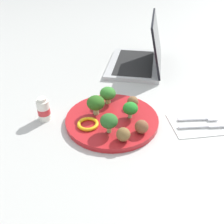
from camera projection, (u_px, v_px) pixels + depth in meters
name	position (u px, v px, depth m)	size (l,w,h in m)	color
ground_plane	(112.00, 122.00, 0.77)	(4.00, 4.00, 0.00)	#B2B2AD
plate	(112.00, 120.00, 0.76)	(0.28, 0.28, 0.02)	red
broccoli_floret_back_left	(130.00, 109.00, 0.74)	(0.05, 0.05, 0.05)	#92C97D
broccoli_floret_center	(109.00, 121.00, 0.68)	(0.05, 0.05, 0.06)	#96CC72
broccoli_floret_front_left	(96.00, 103.00, 0.75)	(0.05, 0.05, 0.06)	#ADCA82
broccoli_floret_near_rim	(108.00, 94.00, 0.81)	(0.05, 0.05, 0.06)	#A9C46D
meatball_front_right	(142.00, 127.00, 0.69)	(0.04, 0.04, 0.04)	brown
meatball_far_rim	(123.00, 134.00, 0.66)	(0.04, 0.04, 0.04)	brown
meatball_mid_right	(133.00, 102.00, 0.80)	(0.04, 0.04, 0.04)	brown
pepper_ring_far_rim	(88.00, 124.00, 0.72)	(0.06, 0.06, 0.01)	yellow
napkin	(199.00, 124.00, 0.76)	(0.17, 0.12, 0.01)	white
fork	(200.00, 119.00, 0.77)	(0.12, 0.02, 0.01)	silver
knife	(205.00, 126.00, 0.74)	(0.15, 0.02, 0.01)	silver
yogurt_bottle	(44.00, 110.00, 0.76)	(0.04, 0.04, 0.08)	white
laptop	(141.00, 58.00, 1.08)	(0.28, 0.36, 0.21)	#B4B4B4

